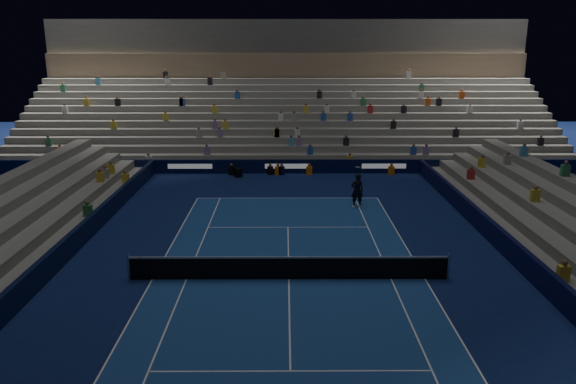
{
  "coord_description": "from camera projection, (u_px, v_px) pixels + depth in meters",
  "views": [
    {
      "loc": [
        -0.14,
        -20.4,
        9.23
      ],
      "look_at": [
        0.0,
        6.0,
        2.0
      ],
      "focal_mm": 34.34,
      "sensor_mm": 36.0,
      "label": 1
    }
  ],
  "objects": [
    {
      "name": "tennis_net",
      "position": [
        289.0,
        268.0,
        21.98
      ],
      "size": [
        12.9,
        0.1,
        1.1
      ],
      "color": "#B2B2B7",
      "rests_on": "ground"
    },
    {
      "name": "court_surface",
      "position": [
        289.0,
        279.0,
        22.11
      ],
      "size": [
        10.97,
        23.77,
        0.01
      ],
      "primitive_type": "cube",
      "color": "navy",
      "rests_on": "ground"
    },
    {
      "name": "grandstand_main",
      "position": [
        287.0,
        111.0,
        48.13
      ],
      "size": [
        44.0,
        15.2,
        11.2
      ],
      "color": "slate",
      "rests_on": "ground"
    },
    {
      "name": "sponsor_barrier_east",
      "position": [
        531.0,
        267.0,
        22.03
      ],
      "size": [
        0.25,
        37.0,
        1.0
      ],
      "primitive_type": "cube",
      "color": "#080B32",
      "rests_on": "ground"
    },
    {
      "name": "tennis_player",
      "position": [
        357.0,
        190.0,
        31.52
      ],
      "size": [
        0.76,
        0.53,
        1.98
      ],
      "primitive_type": "imported",
      "rotation": [
        0.0,
        0.0,
        3.22
      ],
      "color": "black",
      "rests_on": "ground"
    },
    {
      "name": "sponsor_barrier_far",
      "position": [
        287.0,
        166.0,
        39.83
      ],
      "size": [
        44.0,
        0.25,
        1.0
      ],
      "primitive_type": "cube",
      "color": "black",
      "rests_on": "ground"
    },
    {
      "name": "ground",
      "position": [
        289.0,
        279.0,
        22.12
      ],
      "size": [
        90.0,
        90.0,
        0.0
      ],
      "primitive_type": "plane",
      "color": "#0B1847",
      "rests_on": "ground"
    },
    {
      "name": "broadcast_camera",
      "position": [
        238.0,
        172.0,
        38.79
      ],
      "size": [
        0.64,
        1.01,
        0.64
      ],
      "color": "black",
      "rests_on": "ground"
    },
    {
      "name": "sponsor_barrier_west",
      "position": [
        46.0,
        268.0,
        21.93
      ],
      "size": [
        0.25,
        37.0,
        1.0
      ],
      "primitive_type": "cube",
      "color": "black",
      "rests_on": "ground"
    }
  ]
}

